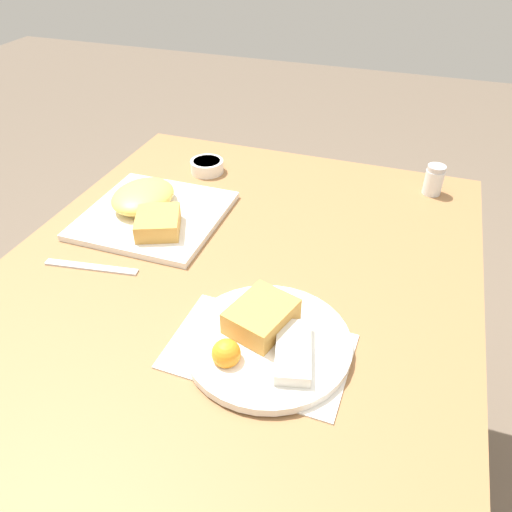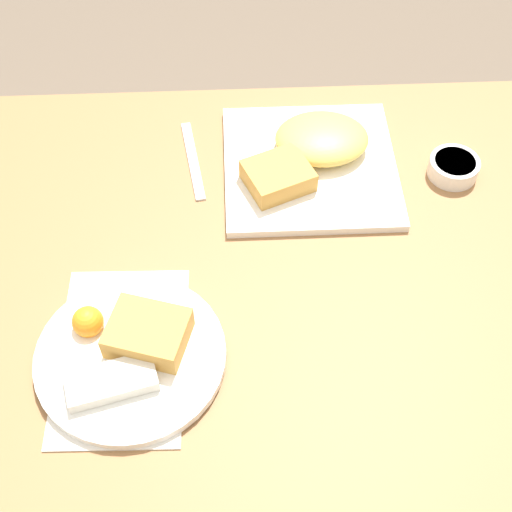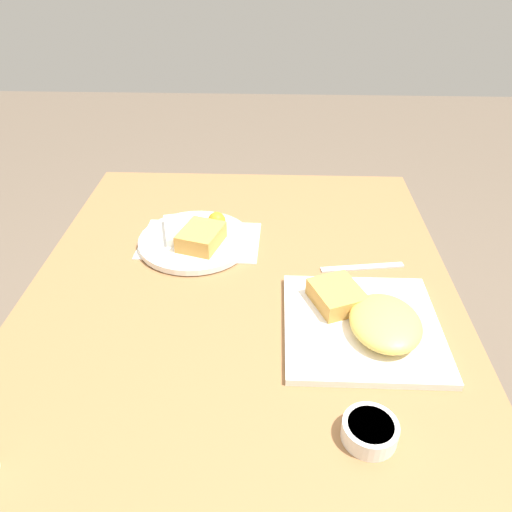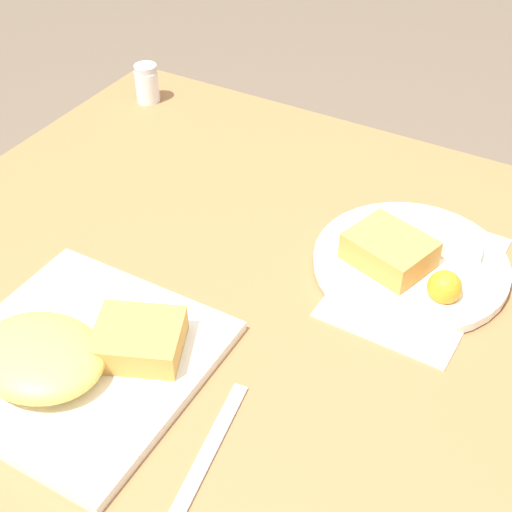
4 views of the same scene
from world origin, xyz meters
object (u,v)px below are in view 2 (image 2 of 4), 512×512
(plate_square_near, at_px, (308,157))
(plate_oval_far, at_px, (128,351))
(sauce_ramekin, at_px, (451,167))
(butter_knife, at_px, (191,160))

(plate_square_near, distance_m, plate_oval_far, 0.45)
(plate_square_near, distance_m, sauce_ramekin, 0.24)
(plate_square_near, xyz_separation_m, butter_knife, (0.20, -0.02, -0.02))
(plate_square_near, bearing_deg, plate_oval_far, 51.96)
(plate_square_near, height_order, sauce_ramekin, plate_square_near)
(plate_square_near, relative_size, butter_knife, 1.55)
(plate_square_near, relative_size, plate_oval_far, 1.09)
(plate_square_near, height_order, butter_knife, plate_square_near)
(sauce_ramekin, relative_size, butter_knife, 0.45)
(sauce_ramekin, distance_m, butter_knife, 0.44)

